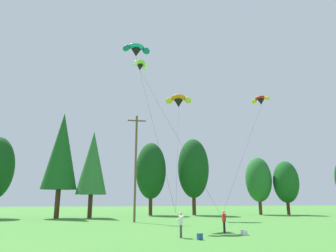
# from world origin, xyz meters

# --- Properties ---
(treeline_tree_c) EXTENTS (4.89, 4.89, 14.94)m
(treeline_tree_c) POSITION_xyz_m (-14.67, 44.80, 9.36)
(treeline_tree_c) COLOR #472D19
(treeline_tree_c) RESTS_ON ground_plane
(treeline_tree_d) EXTENTS (4.31, 4.31, 12.31)m
(treeline_tree_d) POSITION_xyz_m (-10.24, 44.75, 7.71)
(treeline_tree_d) COLOR #472D19
(treeline_tree_d) RESTS_ON ground_plane
(treeline_tree_e) EXTENTS (5.04, 5.04, 11.99)m
(treeline_tree_e) POSITION_xyz_m (-0.95, 50.69, 7.26)
(treeline_tree_e) COLOR #472D19
(treeline_tree_e) RESTS_ON ground_plane
(treeline_tree_f) EXTENTS (5.24, 5.24, 12.73)m
(treeline_tree_f) POSITION_xyz_m (6.22, 49.83, 7.71)
(treeline_tree_f) COLOR #472D19
(treeline_tree_f) RESTS_ON ground_plane
(treeline_tree_g) EXTENTS (4.42, 4.42, 9.72)m
(treeline_tree_g) POSITION_xyz_m (17.68, 49.13, 5.88)
(treeline_tree_g) COLOR #472D19
(treeline_tree_g) RESTS_ON ground_plane
(treeline_tree_h) EXTENTS (4.23, 4.23, 9.00)m
(treeline_tree_h) POSITION_xyz_m (22.02, 47.73, 5.45)
(treeline_tree_h) COLOR #472D19
(treeline_tree_h) RESTS_ON ground_plane
(utility_pole) EXTENTS (2.20, 0.26, 12.50)m
(utility_pole) POSITION_xyz_m (-4.71, 35.54, 6.52)
(utility_pole) COLOR brown
(utility_pole) RESTS_ON ground_plane
(kite_flyer_near) EXTENTS (0.70, 0.72, 1.69)m
(kite_flyer_near) POSITION_xyz_m (-2.70, 20.62, 1.00)
(kite_flyer_near) COLOR #4C4C51
(kite_flyer_near) RESTS_ON ground_plane
(kite_flyer_mid) EXTENTS (0.30, 0.59, 1.69)m
(kite_flyer_mid) POSITION_xyz_m (1.29, 22.98, 0.99)
(kite_flyer_mid) COLOR black
(kite_flyer_mid) RESTS_ON ground_plane
(parafoil_kite_high_teal) EXTENTS (3.92, 11.15, 18.24)m
(parafoil_kite_high_teal) POSITION_xyz_m (-5.30, 31.23, 19.14)
(parafoil_kite_high_teal) COLOR teal
(parafoil_kite_mid_red_yellow) EXTENTS (12.24, 14.46, 15.23)m
(parafoil_kite_mid_red_yellow) POSITION_xyz_m (12.23, 36.14, 15.80)
(parafoil_kite_mid_red_yellow) COLOR red
(parafoil_kite_far_orange) EXTENTS (6.95, 22.11, 16.23)m
(parafoil_kite_far_orange) POSITION_xyz_m (1.90, 41.64, 16.91)
(parafoil_kite_far_orange) COLOR orange
(parafoil_kite_low_lime_white) EXTENTS (6.92, 10.13, 17.15)m
(parafoil_kite_low_lime_white) POSITION_xyz_m (-4.71, 32.14, 17.67)
(parafoil_kite_low_lime_white) COLOR #93D633
(backpack) EXTENTS (0.38, 0.34, 0.40)m
(backpack) POSITION_xyz_m (-1.73, 19.40, 0.20)
(backpack) COLOR #234C89
(backpack) RESTS_ON ground_plane
(picnic_cooler) EXTENTS (0.41, 0.56, 0.34)m
(picnic_cooler) POSITION_xyz_m (2.23, 21.47, 0.17)
(picnic_cooler) COLOR white
(picnic_cooler) RESTS_ON ground_plane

